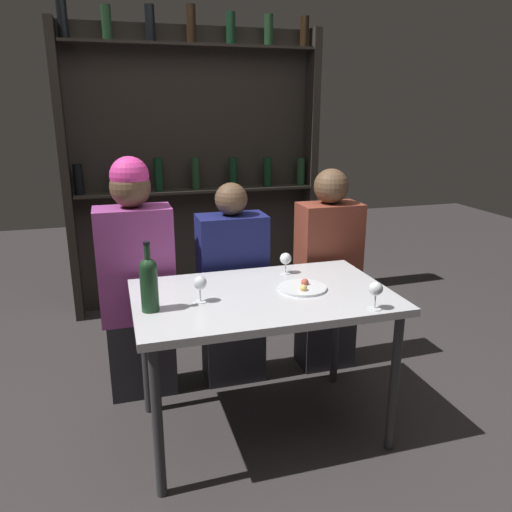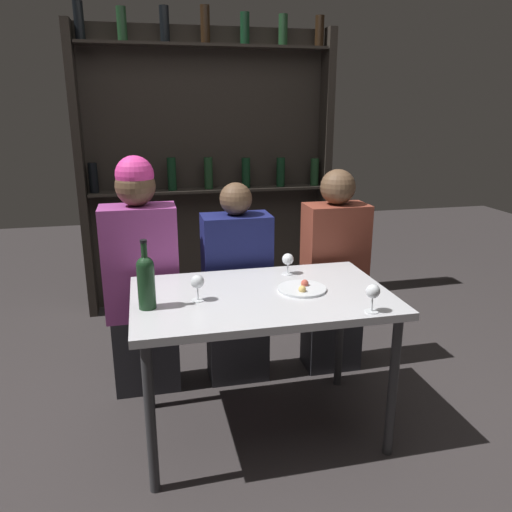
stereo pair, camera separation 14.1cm
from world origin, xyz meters
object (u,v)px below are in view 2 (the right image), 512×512
object	(u,v)px
wine_glass_2	(373,292)
food_plate_0	(302,288)
seated_person_center	(237,291)
wine_bottle	(146,280)
seated_person_right	(334,277)
seated_person_left	(142,281)
wine_glass_1	(197,283)
wine_glass_0	(288,260)

from	to	relation	value
wine_glass_2	food_plate_0	distance (m)	0.39
food_plate_0	seated_person_center	distance (m)	0.62
wine_glass_2	food_plate_0	bearing A→B (deg)	123.28
wine_bottle	seated_person_right	bearing A→B (deg)	28.68
wine_glass_2	seated_person_left	bearing A→B (deg)	138.10
wine_bottle	wine_glass_1	xyz separation A→B (m)	(0.22, 0.04, -0.05)
seated_person_left	wine_glass_2	bearing A→B (deg)	-41.90
wine_glass_0	food_plate_0	xyz separation A→B (m)	(0.00, -0.25, -0.07)
wine_glass_1	wine_glass_2	world-z (taller)	wine_glass_2
food_plate_0	seated_person_left	world-z (taller)	seated_person_left
seated_person_center	seated_person_right	size ratio (longest dim) A/B	0.95
seated_person_left	wine_bottle	bearing A→B (deg)	-87.56
wine_glass_0	seated_person_right	distance (m)	0.53
wine_glass_2	wine_glass_1	bearing A→B (deg)	157.46
wine_bottle	wine_glass_2	world-z (taller)	wine_bottle
seated_person_left	wine_glass_1	bearing A→B (deg)	-66.22
wine_glass_0	seated_person_center	size ratio (longest dim) A/B	0.09
wine_bottle	wine_glass_0	size ratio (longest dim) A/B	2.76
wine_glass_2	seated_person_center	size ratio (longest dim) A/B	0.11
wine_bottle	wine_glass_1	world-z (taller)	wine_bottle
wine_bottle	wine_glass_2	size ratio (longest dim) A/B	2.46
wine_glass_1	seated_person_right	world-z (taller)	seated_person_right
wine_bottle	food_plate_0	bearing A→B (deg)	4.74
wine_glass_2	seated_person_left	xyz separation A→B (m)	(-0.96, 0.86, -0.17)
wine_glass_2	food_plate_0	xyz separation A→B (m)	(-0.21, 0.32, -0.08)
wine_glass_0	wine_glass_1	xyz separation A→B (m)	(-0.50, -0.27, 0.01)
wine_glass_0	seated_person_center	distance (m)	0.45
seated_person_right	seated_person_center	bearing A→B (deg)	180.00
wine_bottle	wine_glass_0	bearing A→B (deg)	23.09
wine_glass_1	seated_person_center	xyz separation A→B (m)	(0.28, 0.56, -0.27)
seated_person_center	wine_glass_2	bearing A→B (deg)	-63.69
wine_glass_0	food_plate_0	bearing A→B (deg)	-89.88
wine_glass_0	wine_glass_2	bearing A→B (deg)	-69.78
wine_glass_1	seated_person_left	world-z (taller)	seated_person_left
wine_glass_0	seated_person_left	distance (m)	0.82
food_plate_0	seated_person_right	size ratio (longest dim) A/B	0.19
wine_glass_0	seated_person_center	bearing A→B (deg)	126.38
wine_bottle	seated_person_left	distance (m)	0.64
wine_bottle	food_plate_0	world-z (taller)	wine_bottle
wine_glass_2	seated_person_center	xyz separation A→B (m)	(-0.42, 0.86, -0.27)
wine_glass_2	seated_person_right	world-z (taller)	seated_person_right
wine_glass_1	seated_person_right	bearing A→B (deg)	32.73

